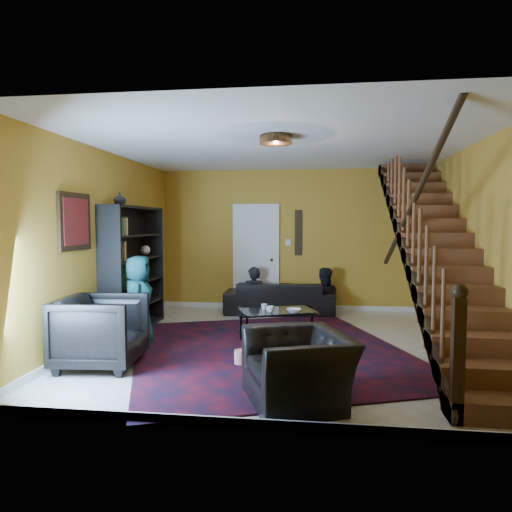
{
  "coord_description": "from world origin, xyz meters",
  "views": [
    {
      "loc": [
        0.49,
        -6.4,
        1.72
      ],
      "look_at": [
        -0.4,
        0.4,
        1.24
      ],
      "focal_mm": 32.0,
      "sensor_mm": 36.0,
      "label": 1
    }
  ],
  "objects_px": {
    "sofa": "(280,297)",
    "bookshelf": "(134,271)",
    "armchair_right": "(298,368)",
    "armchair_left": "(101,331)",
    "coffee_table": "(278,322)"
  },
  "relations": [
    {
      "from": "bookshelf",
      "to": "sofa",
      "type": "bearing_deg",
      "value": 37.43
    },
    {
      "from": "coffee_table",
      "to": "sofa",
      "type": "bearing_deg",
      "value": 93.5
    },
    {
      "from": "armchair_right",
      "to": "bookshelf",
      "type": "bearing_deg",
      "value": -155.26
    },
    {
      "from": "bookshelf",
      "to": "armchair_right",
      "type": "height_order",
      "value": "bookshelf"
    },
    {
      "from": "sofa",
      "to": "armchair_left",
      "type": "bearing_deg",
      "value": 60.72
    },
    {
      "from": "armchair_right",
      "to": "coffee_table",
      "type": "distance_m",
      "value": 2.53
    },
    {
      "from": "sofa",
      "to": "bookshelf",
      "type": "bearing_deg",
      "value": 35.54
    },
    {
      "from": "bookshelf",
      "to": "sofa",
      "type": "relative_size",
      "value": 0.96
    },
    {
      "from": "armchair_left",
      "to": "coffee_table",
      "type": "distance_m",
      "value": 2.62
    },
    {
      "from": "armchair_right",
      "to": "armchair_left",
      "type": "bearing_deg",
      "value": -129.05
    },
    {
      "from": "armchair_right",
      "to": "sofa",
      "type": "bearing_deg",
      "value": 165.92
    },
    {
      "from": "bookshelf",
      "to": "armchair_right",
      "type": "xyz_separation_m",
      "value": [
        2.74,
        -2.69,
        -0.63
      ]
    },
    {
      "from": "sofa",
      "to": "armchair_right",
      "type": "relative_size",
      "value": 2.02
    },
    {
      "from": "bookshelf",
      "to": "armchair_left",
      "type": "distance_m",
      "value": 2.0
    },
    {
      "from": "armchair_left",
      "to": "armchair_right",
      "type": "xyz_separation_m",
      "value": [
        2.38,
        -0.79,
        -0.1
      ]
    }
  ]
}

